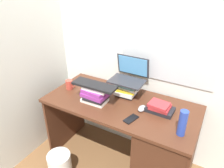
# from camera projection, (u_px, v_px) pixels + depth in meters

# --- Properties ---
(ground_plane) EXTENTS (6.00, 6.00, 0.00)m
(ground_plane) POSITION_uv_depth(u_px,v_px,m) (119.00, 160.00, 2.36)
(ground_plane) COLOR brown
(wall_back) EXTENTS (6.00, 0.06, 2.60)m
(wall_back) POSITION_uv_depth(u_px,v_px,m) (140.00, 37.00, 2.03)
(wall_back) COLOR silver
(wall_back) RESTS_ON ground
(wall_left) EXTENTS (0.05, 6.00, 2.60)m
(wall_left) POSITION_uv_depth(u_px,v_px,m) (37.00, 33.00, 2.16)
(wall_left) COLOR silver
(wall_left) RESTS_ON ground
(desk) EXTENTS (1.43, 0.67, 0.76)m
(desk) POSITION_uv_depth(u_px,v_px,m) (153.00, 146.00, 1.98)
(desk) COLOR #4C2819
(desk) RESTS_ON ground
(book_stack_tall) EXTENTS (0.25, 0.18, 0.15)m
(book_stack_tall) POSITION_uv_depth(u_px,v_px,m) (127.00, 89.00, 2.07)
(book_stack_tall) COLOR black
(book_stack_tall) RESTS_ON desk
(book_stack_keyboard_riser) EXTENTS (0.25, 0.20, 0.16)m
(book_stack_keyboard_riser) POSITION_uv_depth(u_px,v_px,m) (95.00, 94.00, 1.98)
(book_stack_keyboard_riser) COLOR white
(book_stack_keyboard_riser) RESTS_ON desk
(book_stack_side) EXTENTS (0.24, 0.17, 0.09)m
(book_stack_side) POSITION_uv_depth(u_px,v_px,m) (160.00, 108.00, 1.85)
(book_stack_side) COLOR black
(book_stack_side) RESTS_ON desk
(laptop) EXTENTS (0.33, 0.26, 0.22)m
(laptop) POSITION_uv_depth(u_px,v_px,m) (129.00, 75.00, 2.05)
(laptop) COLOR #2D2D33
(laptop) RESTS_ON book_stack_tall
(keyboard) EXTENTS (0.42, 0.15, 0.02)m
(keyboard) POSITION_uv_depth(u_px,v_px,m) (94.00, 85.00, 1.93)
(keyboard) COLOR black
(keyboard) RESTS_ON book_stack_keyboard_riser
(computer_mouse) EXTENTS (0.06, 0.10, 0.04)m
(computer_mouse) POSITION_uv_depth(u_px,v_px,m) (142.00, 108.00, 1.88)
(computer_mouse) COLOR #A5A8AD
(computer_mouse) RESTS_ON desk
(mug) EXTENTS (0.11, 0.07, 0.10)m
(mug) POSITION_uv_depth(u_px,v_px,m) (69.00, 85.00, 2.21)
(mug) COLOR #B23F33
(mug) RESTS_ON desk
(water_bottle) EXTENTS (0.06, 0.06, 0.21)m
(water_bottle) POSITION_uv_depth(u_px,v_px,m) (183.00, 123.00, 1.56)
(water_bottle) COLOR #263FA5
(water_bottle) RESTS_ON desk
(cell_phone) EXTENTS (0.10, 0.15, 0.01)m
(cell_phone) POSITION_uv_depth(u_px,v_px,m) (131.00, 119.00, 1.77)
(cell_phone) COLOR black
(cell_phone) RESTS_ON desk
(wastebasket) EXTENTS (0.23, 0.23, 0.27)m
(wastebasket) POSITION_uv_depth(u_px,v_px,m) (60.00, 165.00, 2.13)
(wastebasket) COLOR silver
(wastebasket) RESTS_ON ground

